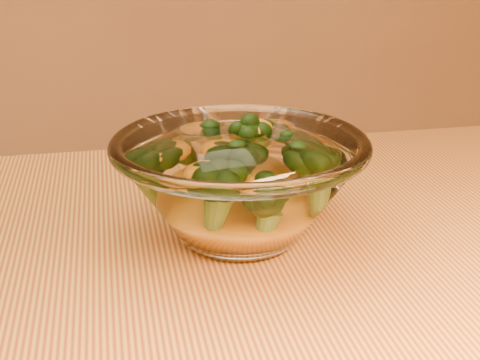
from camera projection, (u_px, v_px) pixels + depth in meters
glass_bowl at (240, 185)px, 0.58m from camera, size 0.22×0.22×0.10m
cheese_sauce at (240, 207)px, 0.59m from camera, size 0.11×0.11×0.03m
broccoli_heap at (243, 165)px, 0.58m from camera, size 0.16×0.15×0.07m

